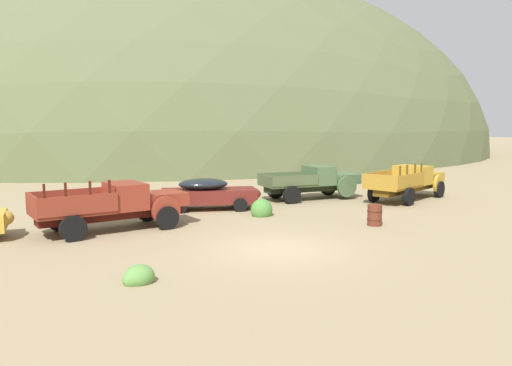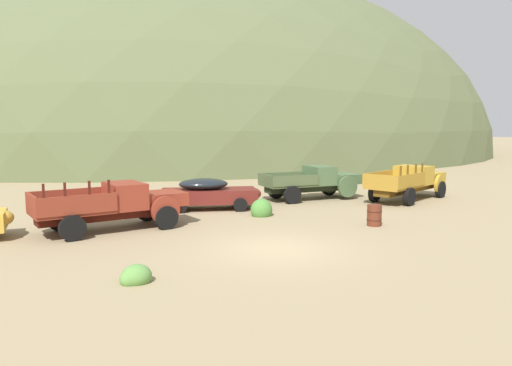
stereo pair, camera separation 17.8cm
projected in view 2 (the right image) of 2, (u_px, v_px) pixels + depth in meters
ground_plane at (276, 249)px, 16.71m from camera, size 300.00×300.00×0.00m
hill_distant at (188, 151)px, 79.49m from camera, size 96.68×85.21×53.60m
truck_rust_red at (123, 205)px, 19.89m from camera, size 6.16×2.82×2.16m
car_oxblood at (212, 193)px, 24.61m from camera, size 5.25×3.31×1.57m
truck_weathered_green at (317, 181)px, 28.05m from camera, size 5.88×2.73×1.89m
truck_mustard at (412, 181)px, 28.05m from camera, size 6.79×3.92×2.16m
oil_drum_foreground at (374, 215)px, 20.59m from camera, size 0.64×0.64×0.89m
bush_near_barrel at (135, 277)px, 13.14m from camera, size 0.88×0.74×0.64m
bush_back_edge at (313, 185)px, 32.03m from camera, size 1.39×1.41×1.21m
bush_front_left at (261, 210)px, 22.92m from camera, size 1.09×1.18×1.04m
bush_front_right at (117, 208)px, 23.69m from camera, size 1.21×1.24×0.91m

